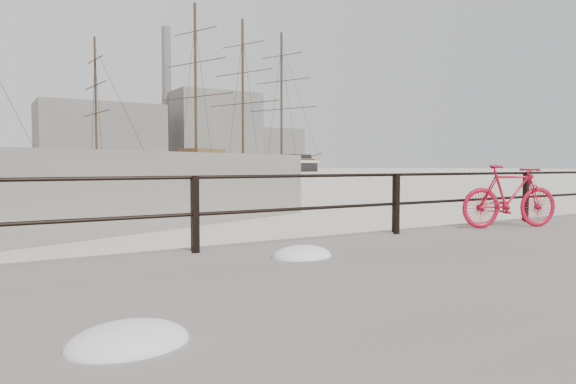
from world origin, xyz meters
TOP-DOWN VIEW (x-y plane):
  - ground at (0.00, 0.00)m, footprint 400.00×400.00m
  - guardrail at (0.00, -0.15)m, footprint 28.00×0.10m
  - bicycle at (-1.14, -0.60)m, footprint 1.88×0.90m
  - barque_black at (37.39, 87.88)m, footprint 59.62×38.36m
  - schooner_mid at (0.02, 78.87)m, footprint 32.99×16.31m
  - industrial_west at (20.00, 140.00)m, footprint 32.00×18.00m
  - industrial_mid at (55.00, 145.00)m, footprint 26.00×20.00m
  - industrial_east at (78.00, 150.00)m, footprint 20.00×16.00m
  - smokestack at (42.00, 150.00)m, footprint 2.80×2.80m

SIDE VIEW (x-z plane):
  - ground at x=0.00m, z-range 0.00..0.00m
  - barque_black at x=37.39m, z-range -16.18..16.18m
  - schooner_mid at x=0.02m, z-range -11.34..11.34m
  - guardrail at x=0.00m, z-range 0.35..1.35m
  - bicycle at x=-1.14m, z-range 0.35..1.49m
  - industrial_east at x=78.00m, z-range 0.00..14.00m
  - industrial_west at x=20.00m, z-range 0.00..18.00m
  - industrial_mid at x=55.00m, z-range 0.00..24.00m
  - smokestack at x=42.00m, z-range 0.00..44.00m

